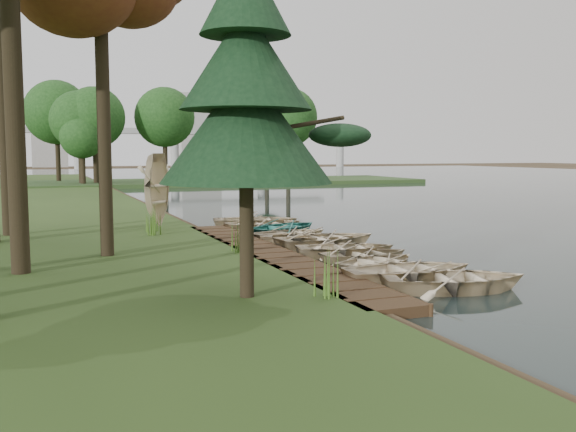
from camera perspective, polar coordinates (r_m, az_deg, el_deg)
name	(u,v)px	position (r m, az deg, el deg)	size (l,w,h in m)	color
ground	(315,259)	(21.45, 2.40, -3.80)	(300.00, 300.00, 0.00)	#3D2F1D
water	(558,197)	(55.22, 22.84, 1.60)	(130.00, 200.00, 0.05)	black
boardwalk	(270,257)	(20.83, -1.63, -3.67)	(1.60, 16.00, 0.30)	#382615
peninsula	(197,182)	(71.36, -8.13, 2.98)	(50.00, 14.00, 0.45)	#2D471F
far_trees	(165,125)	(70.64, -10.85, 7.94)	(45.60, 5.60, 8.80)	black
bridge	(138,135)	(140.93, -13.16, 6.99)	(95.90, 4.00, 8.60)	#A5A5A0
building_a	(198,130)	(164.02, -8.04, 7.55)	(10.00, 8.00, 18.00)	#A5A5A0
building_b	(49,142)	(164.38, -20.46, 6.20)	(8.00, 8.00, 12.00)	#A5A5A0
rowboat_0	(455,276)	(16.74, 14.61, -5.18)	(2.64, 3.70, 0.77)	beige
rowboat_1	(410,267)	(17.70, 10.82, -4.52)	(2.64, 3.69, 0.76)	beige
rowboat_2	(379,259)	(19.33, 8.09, -3.81)	(2.17, 3.05, 0.63)	beige
rowboat_3	(366,252)	(20.69, 6.96, -3.18)	(2.14, 2.99, 0.62)	beige
rowboat_4	(346,246)	(21.64, 5.19, -2.67)	(2.40, 3.36, 0.70)	beige
rowboat_5	(328,237)	(23.46, 3.54, -1.86)	(2.80, 3.93, 0.81)	beige
rowboat_6	(307,235)	(24.18, 1.69, -1.74)	(2.48, 3.48, 0.72)	beige
rowboat_7	(291,232)	(25.56, 0.23, -1.40)	(2.28, 3.19, 0.66)	beige
rowboat_8	(285,226)	(27.28, -0.24, -0.87)	(2.54, 3.56, 0.74)	teal
rowboat_9	(264,222)	(28.71, -2.11, -0.55)	(2.51, 3.52, 0.73)	beige
rowboat_10	(256,219)	(29.76, -2.89, -0.26)	(2.79, 3.91, 0.81)	beige
stored_rowboat	(159,220)	(28.21, -11.43, -0.33)	(2.28, 3.19, 0.66)	beige
pine_tree	(246,90)	(14.26, -3.78, 11.16)	(3.80, 3.80, 7.66)	black
reeds_0	(327,273)	(14.41, 3.49, -5.10)	(0.60, 0.60, 1.09)	#3F661E
reeds_1	(236,236)	(20.87, -4.67, -1.83)	(0.60, 0.60, 1.02)	#3F661E
reeds_2	(152,221)	(26.75, -12.03, -0.45)	(0.60, 0.60, 0.87)	#3F661E
reeds_3	(154,221)	(25.63, -11.84, -0.42)	(0.60, 0.60, 1.12)	#3F661E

